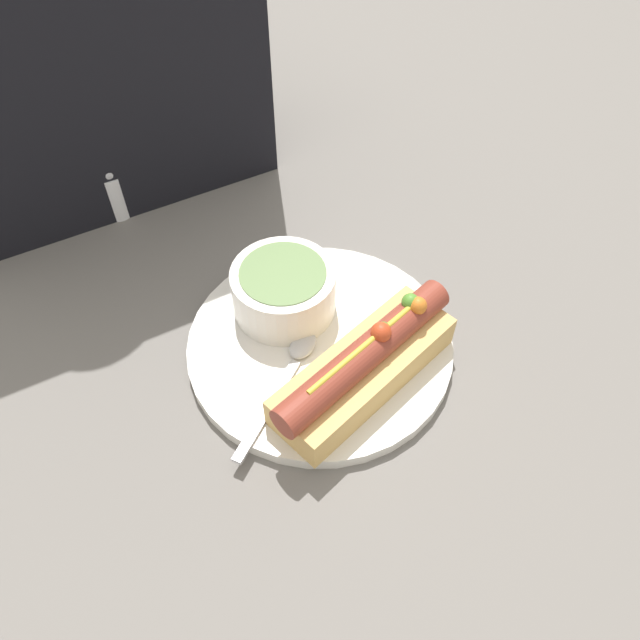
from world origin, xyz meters
name	(u,v)px	position (x,y,z in m)	size (l,w,h in m)	color
ground_plane	(320,349)	(0.00, 0.00, 0.00)	(4.00, 4.00, 0.00)	slate
dinner_plate	(320,345)	(0.00, 0.00, 0.01)	(0.25, 0.25, 0.01)	white
hot_dog	(365,364)	(0.01, -0.06, 0.04)	(0.19, 0.11, 0.06)	#DBAD60
soup_bowl	(284,288)	(-0.01, 0.05, 0.04)	(0.10, 0.10, 0.05)	silver
spoon	(291,369)	(-0.04, -0.02, 0.02)	(0.12, 0.10, 0.01)	#B7B7BC
salt_shaker	(112,188)	(-0.11, 0.28, 0.04)	(0.03, 0.03, 0.07)	silver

